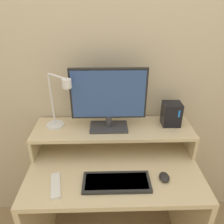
{
  "coord_description": "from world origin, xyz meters",
  "views": [
    {
      "loc": [
        -0.04,
        -0.73,
        1.66
      ],
      "look_at": [
        -0.01,
        0.34,
        1.1
      ],
      "focal_mm": 35.0,
      "sensor_mm": 36.0,
      "label": 1
    }
  ],
  "objects": [
    {
      "name": "remote_control",
      "position": [
        -0.32,
        0.14,
        0.76
      ],
      "size": [
        0.08,
        0.19,
        0.02
      ],
      "color": "white",
      "rests_on": "desk"
    },
    {
      "name": "desk",
      "position": [
        0.0,
        0.31,
        0.52
      ],
      "size": [
        1.03,
        0.63,
        0.75
      ],
      "color": "beige",
      "rests_on": "ground_plane"
    },
    {
      "name": "monitor",
      "position": [
        -0.03,
        0.47,
        1.12
      ],
      "size": [
        0.46,
        0.14,
        0.4
      ],
      "color": "#38383D",
      "rests_on": "monitor_shelf"
    },
    {
      "name": "desk_lamp",
      "position": [
        -0.33,
        0.47,
        1.09
      ],
      "size": [
        0.2,
        0.18,
        0.36
      ],
      "color": "silver",
      "rests_on": "monitor_shelf"
    },
    {
      "name": "router_dock",
      "position": [
        0.38,
        0.51,
        0.99
      ],
      "size": [
        0.12,
        0.1,
        0.15
      ],
      "color": "black",
      "rests_on": "monitor_shelf"
    },
    {
      "name": "monitor_shelf",
      "position": [
        0.0,
        0.48,
        0.89
      ],
      "size": [
        1.03,
        0.29,
        0.16
      ],
      "color": "beige",
      "rests_on": "desk"
    },
    {
      "name": "mouse",
      "position": [
        0.28,
        0.18,
        0.76
      ],
      "size": [
        0.06,
        0.08,
        0.03
      ],
      "color": "black",
      "rests_on": "desk"
    },
    {
      "name": "keyboard",
      "position": [
        0.01,
        0.16,
        0.76
      ],
      "size": [
        0.37,
        0.16,
        0.02
      ],
      "color": "#282828",
      "rests_on": "desk"
    },
    {
      "name": "wall_back",
      "position": [
        0.0,
        0.66,
        1.25
      ],
      "size": [
        6.0,
        0.05,
        2.5
      ],
      "color": "beige",
      "rests_on": "ground_plane"
    }
  ]
}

